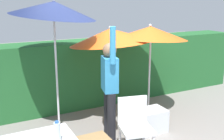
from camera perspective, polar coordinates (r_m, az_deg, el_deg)
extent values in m
plane|color=gray|center=(4.83, 1.67, -13.54)|extent=(24.00, 24.00, 0.00)
cube|color=#23602D|center=(6.04, -6.12, -0.66)|extent=(8.00, 0.70, 1.42)
cylinder|color=silver|center=(5.36, -0.24, -2.18)|extent=(0.04, 0.04, 1.47)
cone|color=#EA5919|center=(5.17, -0.31, 7.08)|extent=(1.58, 1.58, 0.48)
sphere|color=silver|center=(5.14, -0.37, 8.79)|extent=(0.05, 0.05, 0.05)
cylinder|color=silver|center=(4.87, -11.37, -1.00)|extent=(0.04, 0.04, 1.99)
cone|color=#19234C|center=(4.72, -11.99, 12.27)|extent=(1.45, 1.44, 0.46)
sphere|color=silver|center=(4.73, -12.03, 14.03)|extent=(0.05, 0.05, 0.05)
cylinder|color=silver|center=(5.51, 7.71, -1.56)|extent=(0.04, 0.04, 1.53)
cone|color=#EA5919|center=(5.34, 7.94, 7.64)|extent=(1.42, 1.42, 0.37)
sphere|color=silver|center=(5.33, 7.92, 9.17)|extent=(0.05, 0.05, 0.05)
cylinder|color=black|center=(4.53, -0.10, -9.74)|extent=(0.14, 0.14, 0.82)
cylinder|color=black|center=(4.78, -0.85, -8.41)|extent=(0.14, 0.14, 0.82)
cube|color=#338EC6|center=(4.43, -0.51, -0.84)|extent=(0.30, 0.40, 0.56)
sphere|color=#8C6647|center=(4.34, -0.52, 4.13)|extent=(0.22, 0.22, 0.22)
cylinder|color=#338EC6|center=(4.11, 0.16, 5.09)|extent=(0.11, 0.11, 0.56)
cylinder|color=#8C6647|center=(4.65, -1.11, -0.35)|extent=(0.11, 0.11, 0.52)
cylinder|color=silver|center=(4.26, 1.62, -14.28)|extent=(0.04, 0.04, 0.44)
cylinder|color=silver|center=(4.37, 6.57, -13.62)|extent=(0.04, 0.04, 0.44)
cube|color=silver|center=(4.04, 5.05, -12.12)|extent=(0.53, 0.53, 0.05)
cube|color=silver|center=(4.12, 4.20, -8.12)|extent=(0.44, 0.14, 0.40)
cube|color=silver|center=(4.95, 7.90, -10.33)|extent=(0.54, 0.38, 0.41)
cylinder|color=silver|center=(3.07, -11.25, -12.54)|extent=(0.07, 0.07, 0.22)
cylinder|color=#2D60B7|center=(3.01, -11.36, -10.50)|extent=(0.04, 0.04, 0.02)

